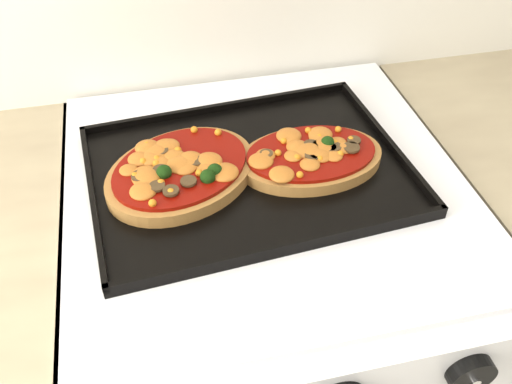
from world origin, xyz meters
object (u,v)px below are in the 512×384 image
object	(u,v)px
stove	(263,351)
pizza_right	(311,156)
pizza_left	(181,170)
baking_tray	(248,169)

from	to	relation	value
stove	pizza_right	bearing A→B (deg)	8.08
pizza_left	pizza_right	xyz separation A→B (m)	(0.19, -0.01, -0.00)
stove	baking_tray	xyz separation A→B (m)	(-0.02, 0.02, 0.47)
baking_tray	pizza_left	xyz separation A→B (m)	(-0.10, 0.00, 0.01)
pizza_left	pizza_right	size ratio (longest dim) A/B	1.07
stove	baking_tray	bearing A→B (deg)	141.07
stove	baking_tray	size ratio (longest dim) A/B	1.97
baking_tray	pizza_left	distance (m)	0.10
pizza_right	baking_tray	bearing A→B (deg)	175.43
baking_tray	pizza_left	world-z (taller)	pizza_left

